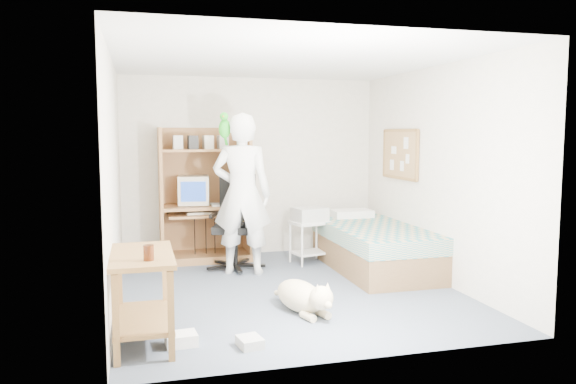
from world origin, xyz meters
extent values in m
plane|color=#4A5565|center=(0.00, 0.00, 0.00)|extent=(4.00, 4.00, 0.00)
cube|color=silver|center=(0.00, 2.00, 1.25)|extent=(3.60, 0.02, 2.50)
cube|color=silver|center=(1.80, 0.00, 1.25)|extent=(0.02, 4.00, 2.50)
cube|color=silver|center=(-1.80, 0.00, 1.25)|extent=(0.02, 4.00, 2.50)
cube|color=white|center=(0.00, 0.00, 2.50)|extent=(3.60, 4.00, 0.02)
cube|color=brown|center=(-1.28, 1.70, 0.90)|extent=(0.04, 0.60, 1.80)
cube|color=brown|center=(-0.12, 1.70, 0.90)|extent=(0.04, 0.60, 1.80)
cube|color=brown|center=(-0.70, 1.99, 0.90)|extent=(1.20, 0.02, 1.80)
cube|color=brown|center=(-0.70, 1.70, 0.74)|extent=(1.12, 0.60, 0.04)
cube|color=brown|center=(-0.70, 1.62, 0.64)|extent=(1.00, 0.50, 0.03)
cube|color=brown|center=(-0.70, 1.70, 1.50)|extent=(1.12, 0.55, 0.03)
cube|color=brown|center=(-0.70, 1.70, 0.05)|extent=(1.12, 0.60, 0.10)
cube|color=brown|center=(1.30, 0.60, 0.18)|extent=(1.00, 2.00, 0.36)
cube|color=teal|center=(1.30, 0.60, 0.46)|extent=(1.02, 2.02, 0.20)
cube|color=white|center=(1.30, 1.40, 0.60)|extent=(0.55, 0.35, 0.12)
cube|color=brown|center=(-1.55, -1.20, 0.73)|extent=(0.50, 1.00, 0.04)
cube|color=brown|center=(-1.75, -1.65, 0.35)|extent=(0.05, 0.05, 0.70)
cube|color=brown|center=(-1.35, -1.65, 0.35)|extent=(0.05, 0.05, 0.70)
cube|color=brown|center=(-1.75, -0.75, 0.35)|extent=(0.05, 0.05, 0.70)
cube|color=brown|center=(-1.35, -0.75, 0.35)|extent=(0.05, 0.05, 0.70)
cube|color=brown|center=(-1.55, -1.20, 0.20)|extent=(0.46, 0.92, 0.03)
cube|color=#8E6240|center=(1.78, 0.90, 1.45)|extent=(0.03, 0.90, 0.60)
cube|color=brown|center=(1.77, 0.90, 1.76)|extent=(0.04, 0.94, 0.04)
cube|color=brown|center=(1.77, 0.90, 1.14)|extent=(0.04, 0.94, 0.04)
cylinder|color=black|center=(-0.39, 1.12, 0.04)|extent=(0.67, 0.67, 0.07)
cylinder|color=black|center=(-0.39, 1.12, 0.26)|extent=(0.07, 0.07, 0.44)
cube|color=black|center=(-0.39, 1.12, 0.52)|extent=(0.65, 0.65, 0.09)
cube|color=black|center=(-0.31, 1.37, 0.89)|extent=(0.46, 0.21, 0.61)
cube|color=black|center=(-0.66, 1.21, 0.69)|extent=(0.15, 0.33, 0.04)
cube|color=black|center=(-0.13, 1.04, 0.69)|extent=(0.15, 0.33, 0.04)
imported|color=white|center=(-0.34, 0.87, 0.98)|extent=(0.83, 0.67, 1.97)
ellipsoid|color=#148C19|center=(-0.54, 0.89, 1.78)|extent=(0.14, 0.14, 0.23)
sphere|color=#148C19|center=(-0.56, 0.85, 1.92)|extent=(0.10, 0.10, 0.10)
cone|color=orange|center=(-0.57, 0.80, 1.92)|extent=(0.05, 0.05, 0.04)
cylinder|color=#148C19|center=(-0.52, 0.95, 1.65)|extent=(0.08, 0.16, 0.14)
ellipsoid|color=beige|center=(-0.07, -0.74, 0.15)|extent=(0.49, 0.72, 0.30)
sphere|color=beige|center=(0.03, -1.10, 0.22)|extent=(0.22, 0.22, 0.22)
cone|color=beige|center=(-0.02, -1.13, 0.32)|extent=(0.06, 0.06, 0.08)
cone|color=beige|center=(0.09, -1.10, 0.32)|extent=(0.06, 0.06, 0.08)
ellipsoid|color=beige|center=(0.06, -1.19, 0.19)|extent=(0.11, 0.14, 0.07)
cylinder|color=beige|center=(-0.17, -0.40, 0.09)|extent=(0.11, 0.22, 0.11)
cube|color=silver|center=(0.62, 1.18, 0.55)|extent=(0.55, 0.48, 0.04)
cube|color=silver|center=(0.62, 1.18, 0.14)|extent=(0.50, 0.43, 0.03)
cylinder|color=silver|center=(0.41, 1.02, 0.27)|extent=(0.03, 0.03, 0.55)
cylinder|color=silver|center=(0.83, 1.02, 0.27)|extent=(0.03, 0.03, 0.55)
cylinder|color=silver|center=(0.41, 1.34, 0.27)|extent=(0.03, 0.03, 0.55)
cylinder|color=silver|center=(0.83, 1.34, 0.27)|extent=(0.03, 0.03, 0.55)
cube|color=#B5B5B0|center=(0.62, 1.18, 0.66)|extent=(0.48, 0.41, 0.18)
cube|color=beige|center=(-0.85, 1.75, 0.96)|extent=(0.44, 0.46, 0.38)
cube|color=navy|center=(-0.87, 1.54, 0.96)|extent=(0.32, 0.05, 0.26)
cube|color=beige|center=(-0.74, 1.58, 0.67)|extent=(0.46, 0.20, 0.03)
cylinder|color=gold|center=(-0.36, 1.65, 0.82)|extent=(0.08, 0.08, 0.12)
cylinder|color=#3C1909|center=(-1.50, -1.48, 0.81)|extent=(0.08, 0.08, 0.12)
cube|color=white|center=(-1.26, -1.35, 0.05)|extent=(0.27, 0.22, 0.10)
cube|color=beige|center=(-0.72, -1.53, 0.04)|extent=(0.22, 0.25, 0.08)
camera|label=1|loc=(-1.56, -5.85, 1.73)|focal=35.00mm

